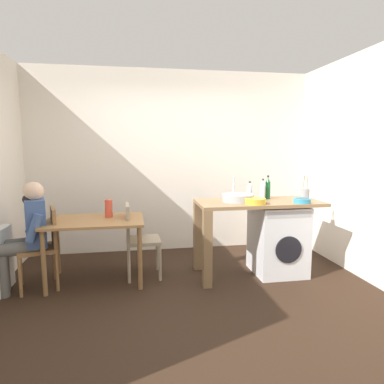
# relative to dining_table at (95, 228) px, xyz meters

# --- Properties ---
(ground_plane) EXTENTS (5.46, 5.46, 0.00)m
(ground_plane) POSITION_rel_dining_table_xyz_m (1.03, -0.59, -0.64)
(ground_plane) COLOR black
(wall_back) EXTENTS (4.60, 0.10, 2.70)m
(wall_back) POSITION_rel_dining_table_xyz_m (1.03, 1.16, 0.71)
(wall_back) COLOR silver
(wall_back) RESTS_ON ground_plane
(wall_counter_side) EXTENTS (0.10, 3.80, 2.70)m
(wall_counter_side) POSITION_rel_dining_table_xyz_m (3.18, -0.59, 0.71)
(wall_counter_side) COLOR silver
(wall_counter_side) RESTS_ON ground_plane
(dining_table) EXTENTS (1.10, 0.76, 0.74)m
(dining_table) POSITION_rel_dining_table_xyz_m (0.00, 0.00, 0.00)
(dining_table) COLOR #9E7042
(dining_table) RESTS_ON ground_plane
(chair_person_seat) EXTENTS (0.50, 0.50, 0.90)m
(chair_person_seat) POSITION_rel_dining_table_xyz_m (-0.55, -0.08, -0.14)
(chair_person_seat) COLOR olive
(chair_person_seat) RESTS_ON ground_plane
(chair_opposite) EXTENTS (0.41, 0.41, 0.90)m
(chair_opposite) POSITION_rel_dining_table_xyz_m (0.48, 0.05, -0.14)
(chair_opposite) COLOR gray
(chair_opposite) RESTS_ON ground_plane
(seated_person) EXTENTS (0.55, 0.54, 1.20)m
(seated_person) POSITION_rel_dining_table_xyz_m (-0.70, -0.12, 0.03)
(seated_person) COLOR #595651
(seated_person) RESTS_ON ground_plane
(kitchen_counter) EXTENTS (1.50, 0.68, 0.92)m
(kitchen_counter) POSITION_rel_dining_table_xyz_m (1.73, -0.10, 0.12)
(kitchen_counter) COLOR olive
(kitchen_counter) RESTS_ON ground_plane
(washing_machine) EXTENTS (0.60, 0.61, 0.86)m
(washing_machine) POSITION_rel_dining_table_xyz_m (2.21, -0.11, -0.21)
(washing_machine) COLOR silver
(washing_machine) RESTS_ON ground_plane
(sink_basin) EXTENTS (0.38, 0.38, 0.09)m
(sink_basin) POSITION_rel_dining_table_xyz_m (1.68, -0.10, 0.32)
(sink_basin) COLOR #9EA0A5
(sink_basin) RESTS_ON kitchen_counter
(tap) EXTENTS (0.02, 0.02, 0.28)m
(tap) POSITION_rel_dining_table_xyz_m (1.68, 0.08, 0.42)
(tap) COLOR #B2B2B7
(tap) RESTS_ON kitchen_counter
(bottle_tall_green) EXTENTS (0.07, 0.07, 0.22)m
(bottle_tall_green) POSITION_rel_dining_table_xyz_m (1.89, 0.09, 0.38)
(bottle_tall_green) COLOR silver
(bottle_tall_green) RESTS_ON kitchen_counter
(bottle_squat_brown) EXTENTS (0.06, 0.06, 0.26)m
(bottle_squat_brown) POSITION_rel_dining_table_xyz_m (2.03, -0.00, 0.39)
(bottle_squat_brown) COLOR silver
(bottle_squat_brown) RESTS_ON kitchen_counter
(bottle_clear_small) EXTENTS (0.06, 0.06, 0.30)m
(bottle_clear_small) POSITION_rel_dining_table_xyz_m (2.12, 0.05, 0.41)
(bottle_clear_small) COLOR #19592D
(bottle_clear_small) RESTS_ON kitchen_counter
(mixing_bowl) EXTENTS (0.24, 0.24, 0.07)m
(mixing_bowl) POSITION_rel_dining_table_xyz_m (1.83, -0.30, 0.31)
(mixing_bowl) COLOR gold
(mixing_bowl) RESTS_ON kitchen_counter
(utensil_crock) EXTENTS (0.11, 0.11, 0.30)m
(utensil_crock) POSITION_rel_dining_table_xyz_m (2.57, -0.05, 0.35)
(utensil_crock) COLOR gray
(utensil_crock) RESTS_ON kitchen_counter
(colander) EXTENTS (0.20, 0.20, 0.06)m
(colander) POSITION_rel_dining_table_xyz_m (2.39, -0.32, 0.31)
(colander) COLOR teal
(colander) RESTS_ON kitchen_counter
(vase) EXTENTS (0.09, 0.09, 0.21)m
(vase) POSITION_rel_dining_table_xyz_m (0.15, 0.10, 0.20)
(vase) COLOR #D84C38
(vase) RESTS_ON dining_table
(scissors) EXTENTS (0.15, 0.06, 0.01)m
(scissors) POSITION_rel_dining_table_xyz_m (1.89, -0.20, 0.28)
(scissors) COLOR #B2B2B7
(scissors) RESTS_ON kitchen_counter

